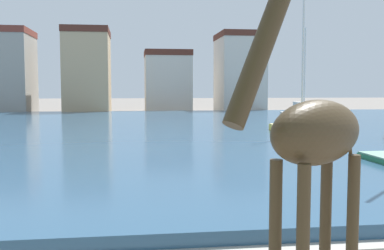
% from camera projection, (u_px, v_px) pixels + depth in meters
% --- Properties ---
extents(harbor_water, '(83.57, 48.02, 0.43)m').
position_uv_depth(harbor_water, '(144.00, 130.00, 32.44)').
color(harbor_water, '#2D5170').
rests_on(harbor_water, ground).
extents(giraffe_statue, '(2.59, 1.90, 4.98)m').
position_uv_depth(giraffe_statue, '(311.00, 140.00, 5.92)').
color(giraffe_statue, '#42331E').
rests_on(giraffe_statue, ground).
extents(sailboat_yellow, '(3.14, 8.81, 8.55)m').
position_uv_depth(sailboat_yellow, '(301.00, 133.00, 26.65)').
color(sailboat_yellow, gold).
rests_on(sailboat_yellow, ground).
extents(sailboat_white, '(2.61, 6.15, 8.68)m').
position_uv_depth(sailboat_white, '(304.00, 116.00, 41.31)').
color(sailboat_white, white).
rests_on(sailboat_white, ground).
extents(townhouse_corner_house, '(5.58, 7.89, 10.63)m').
position_uv_depth(townhouse_corner_house, '(9.00, 72.00, 56.78)').
color(townhouse_corner_house, gray).
rests_on(townhouse_corner_house, ground).
extents(townhouse_tall_gabled, '(5.63, 8.02, 10.71)m').
position_uv_depth(townhouse_tall_gabled, '(88.00, 71.00, 57.32)').
color(townhouse_tall_gabled, tan).
rests_on(townhouse_tall_gabled, ground).
extents(townhouse_wide_warehouse, '(6.31, 5.71, 8.36)m').
position_uv_depth(townhouse_wide_warehouse, '(168.00, 81.00, 61.70)').
color(townhouse_wide_warehouse, beige).
rests_on(townhouse_wide_warehouse, ground).
extents(townhouse_narrow_midrow, '(5.90, 7.75, 10.73)m').
position_uv_depth(townhouse_narrow_midrow, '(239.00, 73.00, 61.53)').
color(townhouse_narrow_midrow, beige).
rests_on(townhouse_narrow_midrow, ground).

